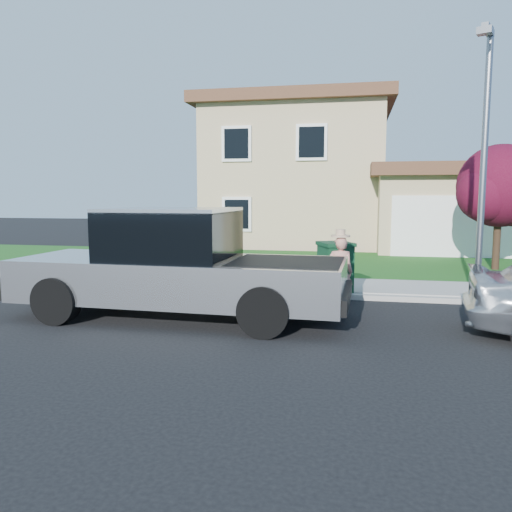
{
  "coord_description": "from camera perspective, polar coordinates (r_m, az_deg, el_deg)",
  "views": [
    {
      "loc": [
        2.83,
        -8.68,
        2.38
      ],
      "look_at": [
        0.93,
        0.93,
        1.2
      ],
      "focal_mm": 35.0,
      "sensor_mm": 36.0,
      "label": 1
    }
  ],
  "objects": [
    {
      "name": "house",
      "position": [
        25.12,
        7.82,
        8.6
      ],
      "size": [
        14.0,
        11.3,
        6.85
      ],
      "color": "tan",
      "rests_on": "ground"
    },
    {
      "name": "curb",
      "position": [
        11.95,
        2.18,
        -4.33
      ],
      "size": [
        40.0,
        0.2,
        0.12
      ],
      "primitive_type": "cube",
      "color": "gray",
      "rests_on": "ground"
    },
    {
      "name": "street_lamp",
      "position": [
        11.7,
        24.58,
        10.69
      ],
      "size": [
        0.48,
        0.74,
        5.76
      ],
      "rotation": [
        0.0,
        0.0,
        -0.42
      ],
      "color": "slate",
      "rests_on": "ground"
    },
    {
      "name": "trash_bin",
      "position": [
        11.9,
        9.04,
        -1.16
      ],
      "size": [
        0.98,
        1.03,
        1.16
      ],
      "rotation": [
        0.0,
        0.0,
        0.43
      ],
      "color": "#0D311B",
      "rests_on": "sidewalk"
    },
    {
      "name": "pickup_truck",
      "position": [
        9.87,
        -8.82,
        -1.24
      ],
      "size": [
        6.61,
        2.63,
        2.15
      ],
      "rotation": [
        0.0,
        0.0,
        -0.03
      ],
      "color": "black",
      "rests_on": "ground"
    },
    {
      "name": "sidewalk",
      "position": [
        13.01,
        2.94,
        -3.34
      ],
      "size": [
        40.0,
        2.0,
        0.15
      ],
      "primitive_type": "cube",
      "color": "gray",
      "rests_on": "ground"
    },
    {
      "name": "woman",
      "position": [
        10.84,
        9.56,
        -1.64
      ],
      "size": [
        0.58,
        0.41,
        1.68
      ],
      "rotation": [
        0.0,
        0.0,
        3.2
      ],
      "color": "tan",
      "rests_on": "ground"
    },
    {
      "name": "ornamental_tree",
      "position": [
        17.19,
        26.2,
        6.8
      ],
      "size": [
        2.81,
        2.54,
        3.86
      ],
      "color": "black",
      "rests_on": "lawn"
    },
    {
      "name": "lawn",
      "position": [
        17.43,
        5.07,
        -0.84
      ],
      "size": [
        40.0,
        7.0,
        0.1
      ],
      "primitive_type": "cube",
      "color": "#134315",
      "rests_on": "ground"
    },
    {
      "name": "ground",
      "position": [
        9.43,
        -6.7,
        -7.8
      ],
      "size": [
        80.0,
        80.0,
        0.0
      ],
      "primitive_type": "plane",
      "color": "black",
      "rests_on": "ground"
    }
  ]
}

